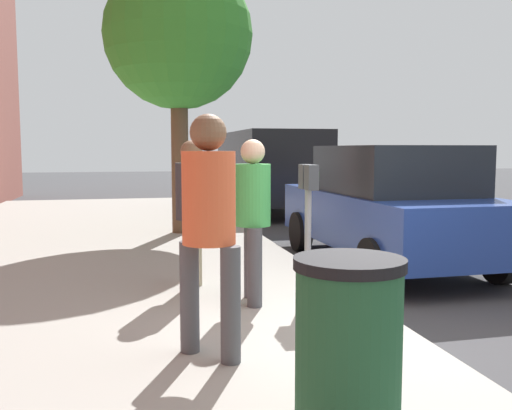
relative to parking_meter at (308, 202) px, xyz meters
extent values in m
plane|color=#38383A|center=(-1.19, -0.54, -1.17)|extent=(80.00, 80.00, 0.00)
cube|color=gray|center=(-1.19, 2.46, -1.09)|extent=(28.00, 6.00, 0.15)
cylinder|color=gray|center=(0.00, 0.00, -0.44)|extent=(0.07, 0.07, 1.15)
cube|color=#383D42|center=(-0.10, 0.00, 0.26)|extent=(0.16, 0.11, 0.26)
cube|color=#383D42|center=(0.10, 0.00, 0.26)|extent=(0.16, 0.11, 0.26)
cube|color=#268C33|center=(-0.10, -0.06, 0.28)|extent=(0.10, 0.01, 0.10)
cube|color=#268C33|center=(0.10, -0.06, 0.28)|extent=(0.10, 0.01, 0.10)
cylinder|color=#47474C|center=(0.12, 0.59, -0.62)|extent=(0.15, 0.15, 0.79)
cylinder|color=#47474C|center=(-0.24, 0.63, -0.62)|extent=(0.15, 0.15, 0.79)
cylinder|color=green|center=(-0.06, 0.61, 0.09)|extent=(0.36, 0.36, 0.63)
sphere|color=beige|center=(-0.06, 0.61, 0.53)|extent=(0.25, 0.25, 0.25)
cylinder|color=#47474C|center=(-1.36, 1.40, -0.58)|extent=(0.15, 0.15, 0.87)
cylinder|color=#47474C|center=(-1.66, 1.13, -0.58)|extent=(0.15, 0.15, 0.87)
cylinder|color=#D85933|center=(-1.51, 1.27, 0.20)|extent=(0.40, 0.40, 0.69)
sphere|color=brown|center=(-1.51, 1.27, 0.68)|extent=(0.27, 0.27, 0.27)
cylinder|color=tan|center=(0.78, 1.10, -0.62)|extent=(0.15, 0.15, 0.79)
cylinder|color=tan|center=(0.43, 1.21, -0.62)|extent=(0.15, 0.15, 0.79)
cylinder|color=#333338|center=(0.61, 1.15, 0.09)|extent=(0.36, 0.36, 0.63)
sphere|color=brown|center=(0.61, 1.15, 0.53)|extent=(0.25, 0.25, 0.25)
cube|color=navy|center=(2.03, -1.89, -0.46)|extent=(4.43, 1.90, 0.76)
cube|color=black|center=(1.83, -1.90, 0.26)|extent=(2.22, 1.72, 0.68)
cylinder|color=black|center=(3.44, -1.00, -0.84)|extent=(0.66, 0.23, 0.66)
cylinder|color=black|center=(3.47, -2.75, -0.84)|extent=(0.66, 0.23, 0.66)
cylinder|color=black|center=(0.58, -1.04, -0.84)|extent=(0.66, 0.23, 0.66)
cylinder|color=black|center=(0.61, -2.79, -0.84)|extent=(0.66, 0.23, 0.66)
cube|color=black|center=(9.22, -1.89, 0.11)|extent=(5.22, 2.06, 1.80)
cylinder|color=black|center=(10.92, -0.96, -0.79)|extent=(0.76, 0.23, 0.76)
cylinder|color=black|center=(10.90, -2.86, -0.79)|extent=(0.76, 0.23, 0.76)
cylinder|color=black|center=(7.54, -0.92, -0.79)|extent=(0.76, 0.23, 0.76)
cylinder|color=black|center=(7.52, -2.82, -0.79)|extent=(0.76, 0.23, 0.76)
cylinder|color=brown|center=(5.03, 0.88, 0.41)|extent=(0.32, 0.32, 2.85)
sphere|color=#35872B|center=(5.03, 0.88, 2.65)|extent=(2.73, 2.73, 2.73)
cylinder|color=#1E4C2D|center=(-2.93, 0.74, -0.54)|extent=(0.56, 0.56, 0.95)
cylinder|color=black|center=(-2.93, 0.74, -0.04)|extent=(0.59, 0.59, 0.06)
camera|label=1|loc=(-5.64, 1.85, 0.55)|focal=39.70mm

